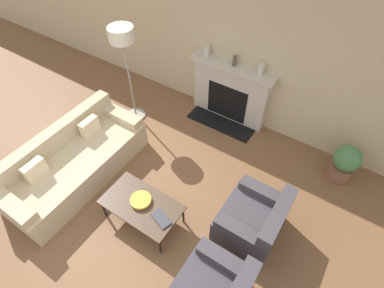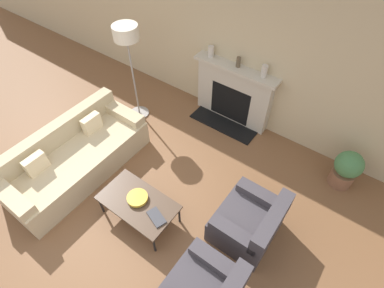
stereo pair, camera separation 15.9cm
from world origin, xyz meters
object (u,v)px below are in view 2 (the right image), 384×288
at_px(bowl, 137,198).
at_px(mantel_vase_center_left, 238,62).
at_px(armchair_far, 250,223).
at_px(mantel_vase_left, 211,51).
at_px(book, 156,217).
at_px(mantel_vase_center_right, 264,71).
at_px(potted_plant, 347,169).
at_px(coffee_table, 138,203).
at_px(floor_lamp, 127,43).
at_px(fireplace, 233,94).
at_px(couch, 75,157).

relative_size(bowl, mantel_vase_center_left, 1.64).
relative_size(armchair_far, mantel_vase_left, 4.62).
distance_m(armchair_far, book, 1.24).
relative_size(mantel_vase_center_left, mantel_vase_center_right, 0.86).
distance_m(armchair_far, potted_plant, 1.79).
distance_m(coffee_table, bowl, 0.08).
distance_m(floor_lamp, mantel_vase_left, 1.40).
distance_m(book, mantel_vase_left, 2.93).
xyz_separation_m(bowl, book, (0.39, -0.06, -0.02)).
distance_m(fireplace, mantel_vase_left, 0.85).
xyz_separation_m(coffee_table, mantel_vase_center_left, (-0.05, 2.62, 0.85)).
relative_size(mantel_vase_center_right, potted_plant, 0.31).
relative_size(fireplace, mantel_vase_center_left, 8.77).
xyz_separation_m(mantel_vase_left, potted_plant, (2.72, -0.32, -0.87)).
height_order(floor_lamp, mantel_vase_center_right, floor_lamp).
xyz_separation_m(fireplace, potted_plant, (2.20, -0.30, -0.20)).
bearing_deg(bowl, potted_plant, 46.40).
xyz_separation_m(couch, potted_plant, (3.55, 2.25, 0.06)).
distance_m(couch, potted_plant, 4.20).
bearing_deg(book, fireplace, 117.82).
height_order(fireplace, mantel_vase_left, mantel_vase_left).
xyz_separation_m(bowl, mantel_vase_center_right, (0.45, 2.59, 0.80)).
xyz_separation_m(armchair_far, book, (-1.01, -0.72, 0.13)).
relative_size(bowl, potted_plant, 0.44).
distance_m(couch, coffee_table, 1.41).
bearing_deg(fireplace, book, -80.87).
bearing_deg(mantel_vase_left, coffee_table, -77.34).
bearing_deg(couch, mantel_vase_center_left, -27.98).
distance_m(coffee_table, mantel_vase_center_left, 2.75).
height_order(armchair_far, potted_plant, armchair_far).
height_order(fireplace, potted_plant, fireplace).
height_order(bowl, mantel_vase_left, mantel_vase_left).
relative_size(couch, coffee_table, 2.12).
xyz_separation_m(coffee_table, potted_plant, (2.13, 2.30, -0.02)).
distance_m(armchair_far, mantel_vase_center_left, 2.57).
relative_size(armchair_far, mantel_vase_center_right, 4.28).
distance_m(coffee_table, floor_lamp, 2.52).
height_order(coffee_table, potted_plant, potted_plant).
bearing_deg(mantel_vase_center_left, book, -81.23).
bearing_deg(bowl, floor_lamp, 133.43).
height_order(fireplace, bowl, fireplace).
bearing_deg(book, armchair_far, 54.06).
height_order(coffee_table, bowl, bowl).
height_order(couch, mantel_vase_left, mantel_vase_left).
bearing_deg(mantel_vase_left, book, -70.25).
bearing_deg(book, couch, -163.80).
bearing_deg(floor_lamp, armchair_far, -18.06).
bearing_deg(couch, floor_lamp, 5.01).
xyz_separation_m(bowl, floor_lamp, (-1.52, 1.61, 1.06)).
height_order(bowl, floor_lamp, floor_lamp).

